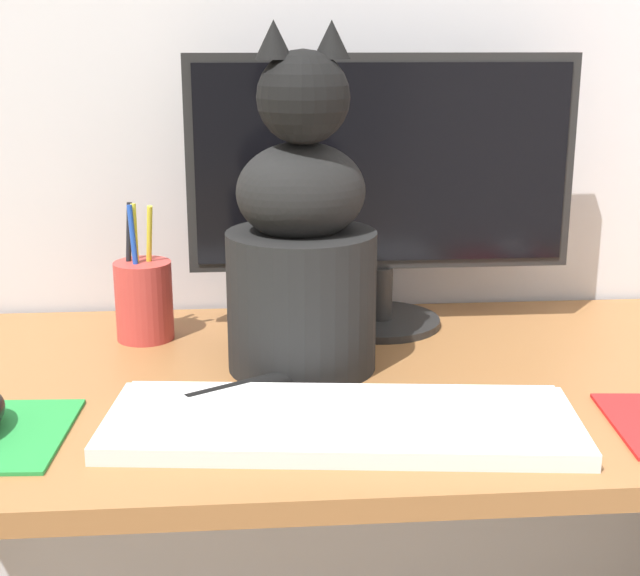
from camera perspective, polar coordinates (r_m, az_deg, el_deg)
name	(u,v)px	position (r m, az deg, el deg)	size (l,w,h in m)	color
desk	(361,456)	(1.11, 2.62, -10.70)	(1.37, 0.58, 0.71)	brown
monitor	(382,180)	(1.20, 3.97, 6.88)	(0.52, 0.17, 0.37)	black
keyboard	(342,422)	(0.91, 1.39, -8.54)	(0.49, 0.22, 0.02)	silver
cat	(301,247)	(1.05, -1.20, 2.67)	(0.24, 0.26, 0.41)	black
pen_cup	(144,299)	(1.20, -11.21, -0.68)	(0.08, 0.08, 0.18)	#B23833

